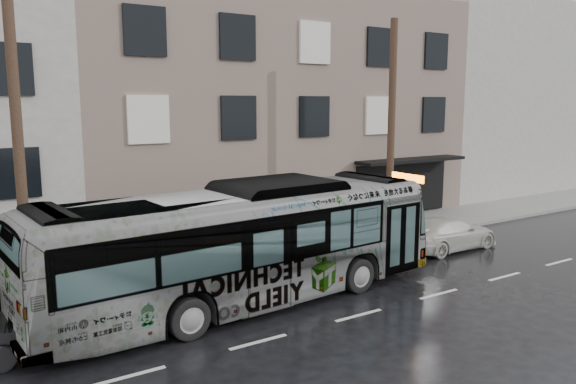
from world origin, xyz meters
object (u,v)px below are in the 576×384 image
at_px(sign_post, 408,207).
at_px(utility_pole_front, 391,131).
at_px(bus, 244,245).
at_px(utility_pole_rear, 18,145).
at_px(white_sedan, 448,233).

bearing_deg(sign_post, utility_pole_front, 180.00).
distance_m(utility_pole_front, bus, 9.73).
height_order(utility_pole_rear, sign_post, utility_pole_rear).
bearing_deg(white_sedan, utility_pole_front, 23.91).
xyz_separation_m(utility_pole_rear, sign_post, (15.10, 0.00, -3.30)).
distance_m(utility_pole_front, utility_pole_rear, 14.00).
bearing_deg(sign_post, bus, -161.64).
distance_m(utility_pole_rear, white_sedan, 15.74).
relative_size(sign_post, bus, 0.19).
distance_m(sign_post, bus, 10.34).
height_order(utility_pole_front, bus, utility_pole_front).
height_order(utility_pole_rear, white_sedan, utility_pole_rear).
relative_size(utility_pole_rear, sign_post, 3.75).
distance_m(utility_pole_rear, bus, 6.85).
xyz_separation_m(utility_pole_rear, white_sedan, (15.05, -2.29, -3.99)).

